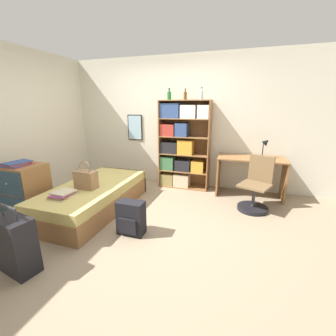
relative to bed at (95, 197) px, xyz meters
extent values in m
plane|color=gray|center=(0.79, -0.02, -0.21)|extent=(14.00, 14.00, 0.00)
cube|color=beige|center=(0.79, 1.70, 1.09)|extent=(10.00, 0.06, 2.60)
cube|color=black|center=(-0.04, 1.65, 0.97)|extent=(0.34, 0.02, 0.55)
cube|color=#99C1D6|center=(-0.04, 1.64, 0.97)|extent=(0.30, 0.01, 0.51)
cube|color=beige|center=(-1.41, -0.02, 1.09)|extent=(0.06, 10.00, 2.60)
cube|color=olive|center=(0.00, -0.02, -0.07)|extent=(0.97, 1.98, 0.27)
cube|color=tan|center=(0.00, -0.02, 0.14)|extent=(0.94, 1.95, 0.15)
cube|color=olive|center=(0.00, 0.95, 0.00)|extent=(0.97, 0.04, 0.42)
cube|color=#93704C|center=(0.02, -0.18, 0.35)|extent=(0.32, 0.18, 0.27)
torus|color=#93704C|center=(0.02, -0.18, 0.54)|extent=(0.19, 0.02, 0.19)
cube|color=beige|center=(-0.08, -0.56, 0.22)|extent=(0.27, 0.35, 0.01)
cube|color=gold|center=(-0.10, -0.56, 0.23)|extent=(0.29, 0.32, 0.01)
cube|color=#99894C|center=(-0.10, -0.55, 0.24)|extent=(0.23, 0.34, 0.01)
cube|color=#7A336B|center=(-0.09, -0.55, 0.26)|extent=(0.28, 0.37, 0.01)
cube|color=beige|center=(-0.10, -0.54, 0.27)|extent=(0.28, 0.28, 0.02)
cube|color=black|center=(0.14, -1.47, 0.09)|extent=(0.47, 0.31, 0.59)
cylinder|color=#2D2D33|center=(0.02, -1.45, 0.44)|extent=(0.01, 0.01, 0.12)
cylinder|color=#2D2D33|center=(0.25, -1.49, 0.44)|extent=(0.01, 0.01, 0.12)
cube|color=#2D2D33|center=(0.14, -1.47, 0.50)|extent=(0.26, 0.07, 0.02)
cube|color=olive|center=(-0.89, -0.48, 0.18)|extent=(0.58, 0.49, 0.79)
cube|color=#284256|center=(-0.89, -0.73, 0.00)|extent=(0.54, 0.01, 0.35)
sphere|color=#B2A893|center=(-0.89, -0.74, 0.00)|extent=(0.02, 0.02, 0.02)
cube|color=#284256|center=(-0.89, -0.73, 0.37)|extent=(0.54, 0.01, 0.35)
sphere|color=#B2A893|center=(-0.89, -0.74, 0.37)|extent=(0.02, 0.02, 0.02)
cube|color=#B2382D|center=(-0.90, -0.51, 0.58)|extent=(0.34, 0.39, 0.01)
cube|color=#334C84|center=(-0.91, -0.53, 0.60)|extent=(0.30, 0.34, 0.02)
cube|color=#B2382D|center=(-0.91, -0.52, 0.61)|extent=(0.28, 0.33, 0.02)
cube|color=#334C84|center=(-0.90, -0.51, 0.63)|extent=(0.29, 0.37, 0.01)
cube|color=olive|center=(0.64, 1.47, 0.66)|extent=(0.02, 0.35, 1.74)
cube|color=olive|center=(1.62, 1.47, 0.66)|extent=(0.02, 0.35, 1.74)
cube|color=olive|center=(1.13, 1.64, 0.66)|extent=(1.00, 0.01, 1.74)
cube|color=olive|center=(1.13, 1.47, -0.20)|extent=(0.96, 0.35, 0.02)
cube|color=olive|center=(1.13, 1.47, 0.14)|extent=(0.96, 0.35, 0.02)
cube|color=olive|center=(1.13, 1.47, 0.49)|extent=(0.96, 0.35, 0.02)
cube|color=olive|center=(1.13, 1.47, 0.84)|extent=(0.96, 0.35, 0.02)
cube|color=olive|center=(1.13, 1.47, 1.19)|extent=(0.96, 0.35, 0.02)
cube|color=olive|center=(1.13, 1.47, 1.53)|extent=(0.96, 0.35, 0.02)
cube|color=#99894C|center=(0.79, 1.45, -0.07)|extent=(0.26, 0.27, 0.24)
cube|color=beige|center=(1.09, 1.45, -0.06)|extent=(0.32, 0.27, 0.26)
cube|color=#427A4C|center=(0.79, 1.45, 0.28)|extent=(0.27, 0.27, 0.27)
cube|color=#232328|center=(1.12, 1.45, 0.26)|extent=(0.30, 0.27, 0.22)
cube|color=gold|center=(1.42, 1.45, 0.26)|extent=(0.24, 0.27, 0.22)
cube|color=#232328|center=(0.83, 1.45, 0.61)|extent=(0.34, 0.27, 0.23)
cube|color=gold|center=(1.16, 1.45, 0.64)|extent=(0.30, 0.27, 0.28)
cube|color=#B2382D|center=(0.80, 1.45, 0.96)|extent=(0.28, 0.27, 0.23)
cube|color=#334C84|center=(1.08, 1.45, 0.98)|extent=(0.23, 0.27, 0.26)
cube|color=#334C84|center=(0.85, 1.45, 1.33)|extent=(0.38, 0.27, 0.28)
cube|color=silver|center=(1.21, 1.45, 1.32)|extent=(0.29, 0.27, 0.25)
cube|color=silver|center=(1.49, 1.45, 1.32)|extent=(0.21, 0.27, 0.25)
cylinder|color=#1E6B2D|center=(0.81, 1.46, 1.61)|extent=(0.07, 0.07, 0.15)
cylinder|color=#1E6B2D|center=(0.81, 1.46, 1.71)|extent=(0.03, 0.03, 0.05)
cylinder|color=#232328|center=(0.81, 1.46, 1.74)|extent=(0.03, 0.03, 0.02)
cylinder|color=brown|center=(1.12, 1.49, 1.61)|extent=(0.06, 0.06, 0.14)
cylinder|color=brown|center=(1.12, 1.49, 1.70)|extent=(0.02, 0.02, 0.05)
cylinder|color=#232328|center=(1.12, 1.49, 1.73)|extent=(0.03, 0.03, 0.02)
cylinder|color=#B7BCC1|center=(1.44, 1.43, 1.61)|extent=(0.06, 0.06, 0.15)
cylinder|color=#B7BCC1|center=(1.44, 1.43, 1.71)|extent=(0.02, 0.02, 0.05)
cylinder|color=#232328|center=(1.44, 1.43, 1.74)|extent=(0.03, 0.03, 0.02)
cube|color=olive|center=(2.41, 1.37, 0.51)|extent=(1.18, 0.56, 0.02)
cube|color=olive|center=(1.84, 1.37, 0.15)|extent=(0.03, 0.52, 0.71)
cube|color=olive|center=(2.98, 1.37, 0.15)|extent=(0.03, 0.52, 0.71)
cylinder|color=black|center=(2.58, 1.41, 0.54)|extent=(0.14, 0.14, 0.02)
cylinder|color=black|center=(2.58, 1.41, 0.67)|extent=(0.02, 0.02, 0.25)
cone|color=black|center=(2.62, 1.41, 0.81)|extent=(0.15, 0.12, 0.15)
cylinder|color=black|center=(2.46, 0.74, -0.18)|extent=(0.48, 0.48, 0.06)
cylinder|color=#333338|center=(2.46, 0.74, 0.00)|extent=(0.05, 0.05, 0.41)
cube|color=brown|center=(2.46, 0.74, 0.21)|extent=(0.57, 0.57, 0.03)
cube|color=brown|center=(2.55, 0.93, 0.45)|extent=(0.37, 0.19, 0.43)
cube|color=black|center=(0.91, -0.49, 0.02)|extent=(0.35, 0.19, 0.45)
cube|color=black|center=(0.91, -0.60, -0.05)|extent=(0.25, 0.03, 0.20)
camera|label=1|loc=(2.20, -2.86, 1.43)|focal=24.00mm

